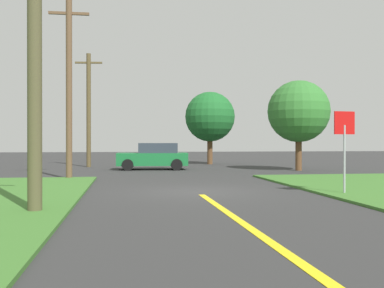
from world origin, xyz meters
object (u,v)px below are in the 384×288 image
(car_approaching_junction, at_px, (154,156))
(utility_pole_near, at_px, (35,50))
(utility_pole_far, at_px, (89,109))
(stop_sign, at_px, (344,136))
(utility_pole_mid, at_px, (69,86))
(oak_tree_left, at_px, (210,117))
(pine_tree_center, at_px, (299,112))

(car_approaching_junction, bearing_deg, utility_pole_near, 80.14)
(utility_pole_near, relative_size, utility_pole_far, 0.99)
(car_approaching_junction, distance_m, utility_pole_near, 17.02)
(stop_sign, height_order, utility_pole_mid, utility_pole_mid)
(utility_pole_far, bearing_deg, car_approaching_junction, -39.50)
(stop_sign, height_order, oak_tree_left, oak_tree_left)
(utility_pole_far, relative_size, pine_tree_center, 1.43)
(utility_pole_near, xyz_separation_m, utility_pole_far, (-0.32, 19.73, 0.08))
(car_approaching_junction, height_order, oak_tree_left, oak_tree_left)
(utility_pole_mid, bearing_deg, car_approaching_junction, 56.61)
(car_approaching_junction, height_order, utility_pole_far, utility_pole_far)
(utility_pole_near, distance_m, oak_tree_left, 23.70)
(utility_pole_near, bearing_deg, utility_pole_far, 90.92)
(utility_pole_mid, distance_m, pine_tree_center, 13.35)
(car_approaching_junction, xyz_separation_m, utility_pole_mid, (-4.24, -6.44, 3.42))
(car_approaching_junction, bearing_deg, pine_tree_center, 168.79)
(car_approaching_junction, height_order, pine_tree_center, pine_tree_center)
(stop_sign, distance_m, oak_tree_left, 19.89)
(stop_sign, distance_m, utility_pole_near, 9.52)
(stop_sign, bearing_deg, oak_tree_left, -94.98)
(utility_pole_mid, distance_m, utility_pole_far, 9.87)
(utility_pole_near, distance_m, pine_tree_center, 18.68)
(oak_tree_left, bearing_deg, utility_pole_far, -164.55)
(stop_sign, distance_m, car_approaching_junction, 14.93)
(pine_tree_center, bearing_deg, utility_pole_far, 155.90)
(utility_pole_mid, bearing_deg, utility_pole_far, 89.49)
(utility_pole_near, bearing_deg, oak_tree_left, 69.13)
(car_approaching_junction, height_order, utility_pole_near, utility_pole_near)
(stop_sign, relative_size, utility_pole_near, 0.35)
(pine_tree_center, bearing_deg, stop_sign, -105.30)
(stop_sign, height_order, pine_tree_center, pine_tree_center)
(utility_pole_far, bearing_deg, utility_pole_mid, -90.51)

